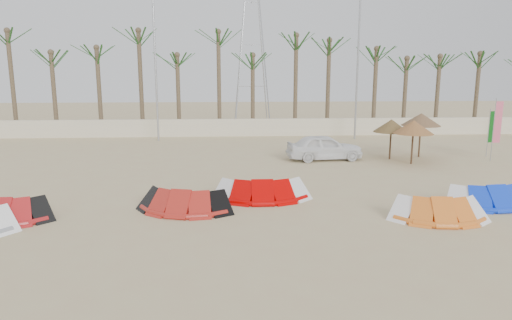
{
  "coord_description": "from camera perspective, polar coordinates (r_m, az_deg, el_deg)",
  "views": [
    {
      "loc": [
        -1.12,
        -12.06,
        4.86
      ],
      "look_at": [
        0.0,
        6.0,
        1.3
      ],
      "focal_mm": 32.0,
      "sensor_mm": 36.0,
      "label": 1
    }
  ],
  "objects": [
    {
      "name": "ground",
      "position": [
        13.05,
        1.66,
        -10.74
      ],
      "size": [
        120.0,
        120.0,
        0.0
      ],
      "primitive_type": "plane",
      "color": "tan",
      "rests_on": "ground"
    },
    {
      "name": "boundary_wall",
      "position": [
        34.34,
        -1.66,
        4.09
      ],
      "size": [
        60.0,
        0.3,
        1.3
      ],
      "primitive_type": "cube",
      "color": "beige",
      "rests_on": "ground"
    },
    {
      "name": "palm_line",
      "position": [
        35.64,
        -0.69,
        13.68
      ],
      "size": [
        52.0,
        4.0,
        7.7
      ],
      "color": "brown",
      "rests_on": "ground"
    },
    {
      "name": "lamp_b",
      "position": [
        32.44,
        -12.43,
        12.48
      ],
      "size": [
        1.25,
        0.14,
        11.0
      ],
      "color": "#A5A8AD",
      "rests_on": "ground"
    },
    {
      "name": "lamp_c",
      "position": [
        33.35,
        12.69,
        12.43
      ],
      "size": [
        1.25,
        0.14,
        11.0
      ],
      "color": "#A5A8AD",
      "rests_on": "ground"
    },
    {
      "name": "pylon",
      "position": [
        40.41,
        -0.52,
        4.23
      ],
      "size": [
        3.0,
        3.0,
        14.0
      ],
      "primitive_type": null,
      "color": "#A5A8AD",
      "rests_on": "ground"
    },
    {
      "name": "kite_red_left",
      "position": [
        17.21,
        -28.47,
        -5.22
      ],
      "size": [
        2.95,
        1.58,
        0.9
      ],
      "color": "#B01C1D",
      "rests_on": "ground"
    },
    {
      "name": "kite_red_mid",
      "position": [
        16.41,
        -8.94,
        -4.71
      ],
      "size": [
        3.59,
        2.22,
        0.9
      ],
      "color": "#AD2119",
      "rests_on": "ground"
    },
    {
      "name": "kite_red_right",
      "position": [
        17.7,
        0.64,
        -3.4
      ],
      "size": [
        3.61,
        1.57,
        0.9
      ],
      "color": "#BF0000",
      "rests_on": "ground"
    },
    {
      "name": "kite_orange",
      "position": [
        16.4,
        21.49,
        -5.39
      ],
      "size": [
        3.25,
        1.84,
        0.9
      ],
      "color": "orange",
      "rests_on": "ground"
    },
    {
      "name": "kite_blue",
      "position": [
        18.87,
        26.9,
        -3.72
      ],
      "size": [
        3.39,
        1.73,
        0.9
      ],
      "color": "#0F37E2",
      "rests_on": "ground"
    },
    {
      "name": "parasol_left",
      "position": [
        26.21,
        16.56,
        4.12
      ],
      "size": [
        1.97,
        1.97,
        2.23
      ],
      "color": "#4C331E",
      "rests_on": "ground"
    },
    {
      "name": "parasol_mid",
      "position": [
        25.18,
        19.09,
        3.91
      ],
      "size": [
        2.09,
        2.09,
        2.32
      ],
      "color": "#4C331E",
      "rests_on": "ground"
    },
    {
      "name": "parasol_right",
      "position": [
        27.4,
        19.94,
        4.78
      ],
      "size": [
        2.19,
        2.19,
        2.5
      ],
      "color": "#4C331E",
      "rests_on": "ground"
    },
    {
      "name": "flag_pink",
      "position": [
        27.77,
        27.9,
        4.01
      ],
      "size": [
        0.45,
        0.04,
        3.44
      ],
      "color": "#A5A8AD",
      "rests_on": "ground"
    },
    {
      "name": "flag_green",
      "position": [
        29.23,
        27.36,
        3.54
      ],
      "size": [
        0.45,
        0.08,
        2.75
      ],
      "color": "#A5A8AD",
      "rests_on": "ground"
    },
    {
      "name": "car",
      "position": [
        25.41,
        8.55,
        1.6
      ],
      "size": [
        4.28,
        2.04,
        1.41
      ],
      "primitive_type": "imported",
      "rotation": [
        0.0,
        0.0,
        1.66
      ],
      "color": "white",
      "rests_on": "ground"
    }
  ]
}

